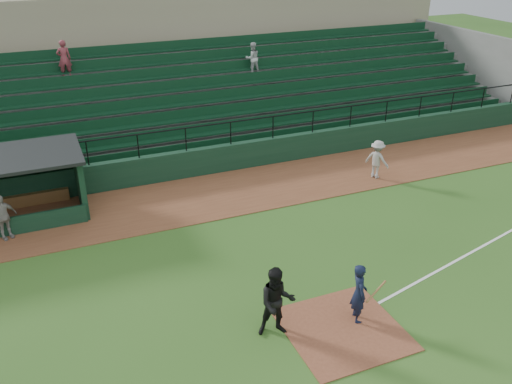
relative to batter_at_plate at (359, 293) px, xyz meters
name	(u,v)px	position (x,y,z in m)	size (l,w,h in m)	color
ground	(324,308)	(-0.56, 0.77, -0.88)	(90.00, 90.00, 0.00)	#2F591C
warning_track	(227,193)	(-0.56, 8.77, -0.86)	(40.00, 4.00, 0.03)	brown
home_plate_dirt	(343,329)	(-0.56, -0.23, -0.86)	(3.00, 3.00, 0.03)	brown
foul_line	(507,233)	(7.44, 1.97, -0.87)	(18.00, 0.09, 0.01)	white
stadium_structure	(170,87)	(-0.57, 17.23, 1.43)	(38.00, 13.08, 6.40)	#10301D
batter_at_plate	(359,293)	(0.00, 0.00, 0.00)	(1.08, 0.73, 1.75)	black
umpire	(277,302)	(-2.26, 0.35, 0.12)	(0.97, 0.75, 1.99)	black
runner	(377,159)	(5.81, 7.74, -0.02)	(1.07, 0.62, 1.66)	#A8A29D
dugout_player_a	(3,217)	(-8.79, 8.34, -0.03)	(0.96, 0.40, 1.64)	#9B9691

